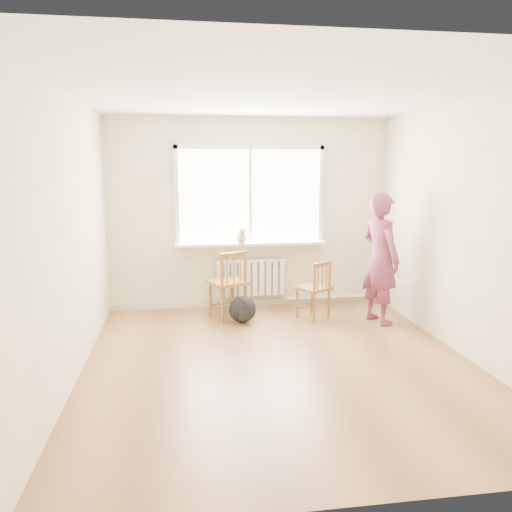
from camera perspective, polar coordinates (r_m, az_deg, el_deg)
name	(u,v)px	position (r m, az deg, el deg)	size (l,w,h in m)	color
floor	(279,363)	(5.31, 2.70, -12.13)	(4.50, 4.50, 0.00)	#97673E
ceiling	(282,93)	(4.96, 2.97, 18.13)	(4.50, 4.50, 0.00)	white
back_wall	(250,214)	(7.16, -0.70, 4.87)	(4.00, 0.01, 2.70)	beige
window	(250,192)	(7.11, -0.68, 7.36)	(2.12, 0.05, 1.42)	white
windowsill	(251,244)	(7.10, -0.58, 1.41)	(2.15, 0.22, 0.04)	white
radiator	(251,277)	(7.21, -0.59, -2.42)	(1.00, 0.12, 0.55)	white
heating_pipe	(333,297)	(7.60, 8.80, -4.68)	(0.04, 0.04, 1.40)	silver
baseboard	(250,302)	(7.38, -0.66, -5.32)	(4.00, 0.03, 0.08)	beige
chair_left	(229,285)	(6.64, -3.06, -3.29)	(0.59, 0.58, 0.92)	brown
chair_right	(316,290)	(6.68, 6.85, -3.87)	(0.53, 0.53, 0.79)	brown
person	(380,259)	(6.61, 14.03, -0.29)	(0.62, 0.41, 1.69)	#CA4344
cat	(241,236)	(6.98, -1.69, 2.28)	(0.17, 0.38, 0.25)	beige
backpack	(242,309)	(6.54, -1.56, -6.12)	(0.35, 0.27, 0.35)	black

